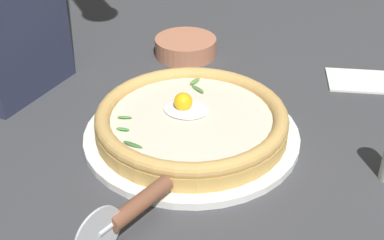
{
  "coord_description": "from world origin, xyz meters",
  "views": [
    {
      "loc": [
        -0.22,
        0.63,
        0.47
      ],
      "look_at": [
        0.01,
        -0.0,
        0.03
      ],
      "focal_mm": 47.87,
      "sensor_mm": 36.0,
      "label": 1
    }
  ],
  "objects_px": {
    "side_bowl": "(186,47)",
    "folded_napkin": "(365,80)",
    "pizza_cutter": "(130,210)",
    "pizza": "(192,119)"
  },
  "relations": [
    {
      "from": "folded_napkin",
      "to": "side_bowl",
      "type": "bearing_deg",
      "value": 0.66
    },
    {
      "from": "side_bowl",
      "to": "pizza_cutter",
      "type": "height_order",
      "value": "pizza_cutter"
    },
    {
      "from": "side_bowl",
      "to": "folded_napkin",
      "type": "xyz_separation_m",
      "value": [
        -0.36,
        -0.0,
        -0.01
      ]
    },
    {
      "from": "pizza",
      "to": "pizza_cutter",
      "type": "distance_m",
      "value": 0.22
    },
    {
      "from": "pizza",
      "to": "folded_napkin",
      "type": "height_order",
      "value": "pizza"
    },
    {
      "from": "pizza",
      "to": "folded_napkin",
      "type": "relative_size",
      "value": 2.15
    },
    {
      "from": "pizza",
      "to": "folded_napkin",
      "type": "bearing_deg",
      "value": -131.22
    },
    {
      "from": "side_bowl",
      "to": "pizza_cutter",
      "type": "distance_m",
      "value": 0.51
    },
    {
      "from": "side_bowl",
      "to": "pizza_cutter",
      "type": "bearing_deg",
      "value": 102.74
    },
    {
      "from": "pizza_cutter",
      "to": "folded_napkin",
      "type": "distance_m",
      "value": 0.56
    }
  ]
}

